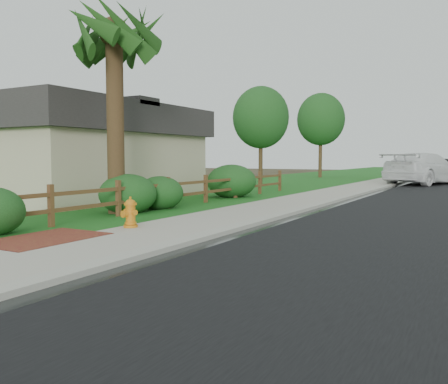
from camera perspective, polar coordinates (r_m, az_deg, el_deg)
The scene contains 19 objects.
ground at distance 9.58m, azimuth -7.64°, elevation -6.38°, with size 120.00×120.00×0.00m, color #322B1B.
curb at distance 42.88m, azimuth 22.22°, elevation 1.61°, with size 0.40×90.00×0.12m, color #9C988E.
wet_gutter at distance 42.84m, azimuth 22.68°, elevation 1.55°, with size 0.50×90.00×0.00m, color black.
sidewalk at distance 43.06m, azimuth 20.50°, elevation 1.65°, with size 2.20×90.00×0.10m, color #AFAA98.
grass_strip at distance 43.39m, azimuth 18.02°, elevation 1.71°, with size 1.60×90.00×0.06m, color #195819.
lawn_near at distance 44.70m, azimuth 11.47°, elevation 1.88°, with size 9.00×90.00×0.04m, color #195819.
brick_patch at distance 10.36m, azimuth -20.86°, elevation -5.51°, with size 1.60×2.40×0.11m, color maroon.
ranch_fence at distance 16.77m, azimuth -4.35°, elevation 0.30°, with size 0.12×16.92×1.10m.
palm_tree at distance 15.34m, azimuth -13.11°, elevation 18.32°, with size 3.60×3.60×6.60m.
house at distance 22.11m, azimuth -19.71°, elevation 4.79°, with size 10.60×9.60×4.05m.
fire_hydrant at distance 11.41m, azimuth -11.21°, elevation -2.52°, with size 0.48×0.39×0.73m.
white_suv at distance 33.11m, azimuth 22.95°, elevation 2.60°, with size 2.82×6.93×2.01m, color white.
dark_car_far at distance 46.58m, azimuth 24.80°, elevation 2.66°, with size 1.71×4.90×1.62m, color black.
boulder at distance 16.05m, azimuth -7.45°, elevation -0.79°, with size 1.11×0.83×0.74m, color brown.
shrub_b at distance 14.89m, azimuth -11.50°, elevation -0.25°, with size 1.78×1.78×1.24m, color #194317.
shrub_c at distance 15.94m, azimuth -7.72°, elevation -0.12°, with size 1.57×1.57×1.13m, color #194317.
shrub_d at distance 20.41m, azimuth 0.91°, elevation 1.30°, with size 2.13×2.13×1.45m, color #194317.
tree_near_left at distance 28.99m, azimuth 4.45°, elevation 8.91°, with size 3.40×3.40×6.03m.
tree_mid_left at distance 41.53m, azimuth 11.57°, elevation 8.55°, with size 4.03×4.03×7.20m.
Camera 1 is at (5.67, -7.52, 1.75)m, focal length 38.00 mm.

